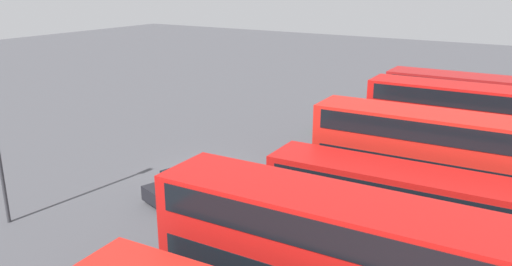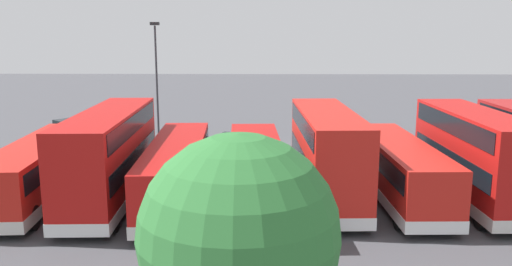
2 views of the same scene
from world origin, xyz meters
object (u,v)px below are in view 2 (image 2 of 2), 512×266
Objects in this scene: bus_single_deck_fifth at (256,171)px; lamp_post_tall at (156,73)px; bus_single_deck_far_end at (39,169)px; car_small_green at (75,127)px; bus_single_deck_third at (399,168)px; bus_double_decker_fourth at (327,153)px; waste_bin_yellow at (433,151)px; car_hatchback_silver at (235,145)px; bus_double_decker_seventh at (110,154)px; bus_single_deck_sixth at (177,169)px; bus_double_decker_second at (474,154)px.

lamp_post_tall is (8.00, -15.35, 3.64)m from bus_single_deck_fifth.
bus_single_deck_far_end reaches higher than car_small_green.
bus_single_deck_third is 1.09× the size of bus_double_decker_fourth.
bus_single_deck_fifth reaches higher than waste_bin_yellow.
bus_single_deck_third is 2.55× the size of car_hatchback_silver.
bus_single_deck_third is 1.00× the size of bus_double_decker_seventh.
car_hatchback_silver is at bearing -103.03° from bus_single_deck_sixth.
bus_single_deck_far_end is at bearing -1.52° from bus_single_deck_fifth.
bus_double_decker_second is 0.85× the size of bus_single_deck_fifth.
waste_bin_yellow is (-19.10, -9.64, -1.97)m from bus_double_decker_seventh.
car_small_green is at bearing -25.44° from car_hatchback_silver.
lamp_post_tall reaches higher than bus_double_decker_fourth.
bus_double_decker_fourth is at bearing -178.69° from bus_single_deck_sixth.
bus_single_deck_third is 0.99× the size of bus_single_deck_far_end.
bus_double_decker_fourth is at bearing -0.61° from bus_double_decker_second.
car_small_green is at bearing -64.46° from bus_double_decker_seventh.
bus_single_deck_far_end is 2.53× the size of car_small_green.
bus_double_decker_second reaches higher than bus_single_deck_fifth.
bus_double_decker_seventh is at bearing 61.27° from car_hatchback_silver.
bus_single_deck_sixth is at bearing -177.02° from bus_double_decker_seventh.
lamp_post_tall reaches higher than car_small_green.
bus_single_deck_sixth is at bearing 0.36° from bus_double_decker_second.
waste_bin_yellow is at bearing -157.42° from bus_single_deck_far_end.
waste_bin_yellow is at bearing -117.10° from bus_single_deck_third.
bus_single_deck_sixth is at bearing 76.97° from car_hatchback_silver.
bus_single_deck_third is 1.23× the size of lamp_post_tall.
bus_single_deck_third is at bearing 135.99° from lamp_post_tall.
bus_single_deck_fifth is 12.80× the size of waste_bin_yellow.
bus_single_deck_fifth is at bearing 7.47° from bus_double_decker_fourth.
bus_double_decker_second and bus_double_decker_seventh have the same top height.
bus_double_decker_second is at bearing 141.40° from car_hatchback_silver.
car_small_green is at bearing -47.77° from bus_single_deck_fifth.
bus_double_decker_fourth is 12.64m from waste_bin_yellow.
bus_double_decker_second is at bearing -179.75° from bus_single_deck_far_end.
bus_double_decker_seventh is (14.45, 0.55, 0.83)m from bus_single_deck_third.
bus_double_decker_second is 1.13× the size of lamp_post_tall.
lamp_post_tall is (11.51, -14.89, 2.82)m from bus_double_decker_fourth.
bus_double_decker_seventh reaches higher than bus_single_deck_third.
bus_double_decker_seventh is at bearing 2.98° from bus_single_deck_sixth.
bus_double_decker_seventh reaches higher than car_hatchback_silver.
bus_single_deck_fifth is 17.69m from lamp_post_tall.
lamp_post_tall reaches higher than bus_single_deck_third.
bus_single_deck_third is 10.28m from waste_bin_yellow.
bus_single_deck_far_end is at bearing 1.19° from bus_single_deck_third.
car_hatchback_silver and car_small_green have the same top height.
bus_single_deck_fifth is 1.33× the size of lamp_post_tall.
bus_single_deck_fifth is 1.07× the size of bus_single_deck_far_end.
car_hatchback_silver is (1.67, -10.31, -0.92)m from bus_single_deck_fifth.
bus_single_deck_third is 7.23m from bus_single_deck_fifth.
waste_bin_yellow is at bearing -131.87° from bus_double_decker_fourth.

